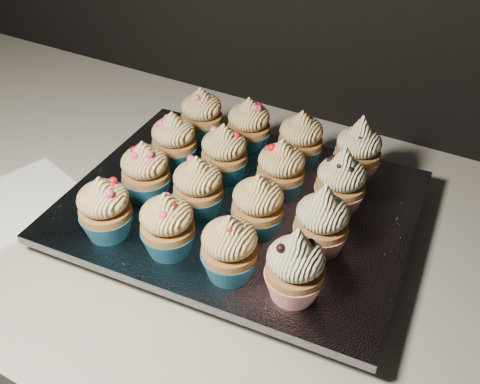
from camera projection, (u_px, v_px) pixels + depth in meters
The scene contains 21 objects.
cabinet at pixel (173, 373), 1.07m from camera, with size 2.40×0.60×0.86m, color black.
worktop at pixel (150, 197), 0.79m from camera, with size 2.44×0.64×0.04m, color beige.
napkin at pixel (24, 200), 0.75m from camera, with size 0.15×0.15×0.00m, color white.
baking_tray at pixel (240, 215), 0.71m from camera, with size 0.40×0.31×0.02m, color black.
foil_lining at pixel (240, 205), 0.70m from camera, with size 0.44×0.34×0.01m, color silver.
cupcake_0 at pixel (105, 209), 0.62m from camera, with size 0.06×0.06×0.08m.
cupcake_1 at pixel (168, 225), 0.60m from camera, with size 0.06×0.06×0.08m.
cupcake_2 at pixel (230, 249), 0.57m from camera, with size 0.06×0.06×0.08m.
cupcake_3 at pixel (295, 267), 0.55m from camera, with size 0.06×0.06×0.10m.
cupcake_4 at pixel (146, 172), 0.68m from camera, with size 0.06×0.06×0.08m.
cupcake_5 at pixel (198, 187), 0.66m from camera, with size 0.06×0.06×0.08m.
cupcake_6 at pixel (258, 206), 0.63m from camera, with size 0.06×0.06×0.08m.
cupcake_7 at pixel (322, 222), 0.60m from camera, with size 0.06×0.06×0.10m.
cupcake_8 at pixel (174, 141), 0.74m from camera, with size 0.06×0.06×0.08m.
cupcake_9 at pixel (224, 154), 0.71m from camera, with size 0.06×0.06×0.08m.
cupcake_10 at pixel (281, 170), 0.68m from camera, with size 0.06×0.06×0.08m.
cupcake_11 at pixel (341, 182), 0.66m from camera, with size 0.06×0.06×0.10m.
cupcake_12 at pixel (202, 116), 0.79m from camera, with size 0.06×0.06×0.08m.
cupcake_13 at pixel (249, 126), 0.77m from camera, with size 0.06×0.06×0.08m.
cupcake_14 at pixel (301, 140), 0.74m from camera, with size 0.06×0.06×0.08m.
cupcake_15 at pixel (358, 151), 0.72m from camera, with size 0.06×0.06×0.10m.
Camera 1 is at (0.42, 1.23, 1.37)m, focal length 40.00 mm.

